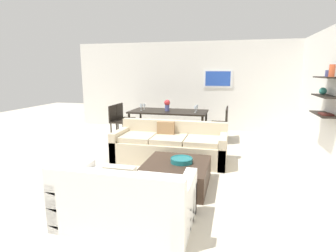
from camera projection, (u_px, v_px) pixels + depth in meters
ground_plane at (169, 166)px, 5.27m from camera, size 18.00×18.00×0.00m
back_wall_unit at (205, 87)px, 8.29m from camera, size 8.40×0.09×2.70m
sofa_beige at (170, 147)px, 5.54m from camera, size 2.28×0.90×0.78m
loveseat_white at (126, 201)px, 3.21m from camera, size 1.57×0.90×0.78m
coffee_table at (176, 175)px, 4.31m from camera, size 1.01×1.10×0.38m
decorative_bowl at (182, 160)px, 4.29m from camera, size 0.36×0.36×0.08m
dining_table at (169, 113)px, 7.40m from camera, size 2.08×1.03×0.75m
dining_chair_right_far at (222, 120)px, 7.31m from camera, size 0.44×0.44×0.88m
dining_chair_left_far at (123, 116)px, 7.99m from camera, size 0.44×0.44×0.88m
dining_chair_left_near at (117, 119)px, 7.55m from camera, size 0.44×0.44×0.88m
dining_chair_right_near at (222, 123)px, 6.87m from camera, size 0.44×0.44×0.88m
wine_glass_right_near at (195, 108)px, 7.06m from camera, size 0.07×0.07×0.17m
wine_glass_left_far at (144, 105)px, 7.66m from camera, size 0.07×0.07×0.16m
wine_glass_right_far at (197, 107)px, 7.31m from camera, size 0.07×0.07×0.17m
wine_glass_left_near at (141, 106)px, 7.41m from camera, size 0.07×0.07×0.18m
centerpiece_vase at (167, 105)px, 7.32m from camera, size 0.16×0.16×0.31m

